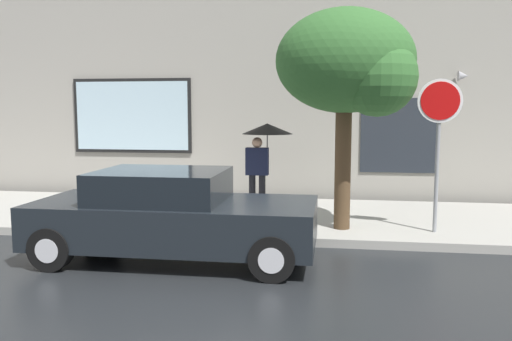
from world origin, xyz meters
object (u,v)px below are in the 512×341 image
(fire_hydrant, at_px, (96,199))
(pedestrian_with_umbrella, at_px, (264,141))
(street_tree, at_px, (351,66))
(stop_sign, at_px, (439,125))
(parked_car, at_px, (173,216))

(fire_hydrant, distance_m, pedestrian_with_umbrella, 3.63)
(street_tree, distance_m, stop_sign, 1.84)
(fire_hydrant, relative_size, street_tree, 0.19)
(pedestrian_with_umbrella, distance_m, street_tree, 2.56)
(parked_car, relative_size, fire_hydrant, 5.79)
(fire_hydrant, xyz_separation_m, pedestrian_with_umbrella, (3.31, 0.93, 1.16))
(street_tree, bearing_deg, pedestrian_with_umbrella, 143.25)
(fire_hydrant, distance_m, street_tree, 5.66)
(parked_car, bearing_deg, street_tree, 33.45)
(parked_car, xyz_separation_m, fire_hydrant, (-2.30, 2.15, -0.17))
(stop_sign, bearing_deg, pedestrian_with_umbrella, 158.48)
(fire_hydrant, bearing_deg, street_tree, -3.97)
(parked_car, distance_m, pedestrian_with_umbrella, 3.40)
(street_tree, relative_size, stop_sign, 1.46)
(pedestrian_with_umbrella, xyz_separation_m, stop_sign, (3.24, -1.28, 0.38))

